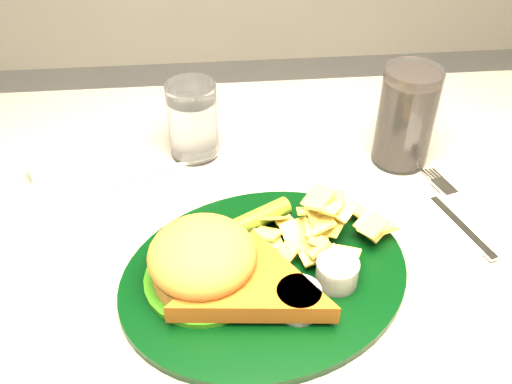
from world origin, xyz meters
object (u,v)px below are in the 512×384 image
Objects in this scene: cola_glass at (406,117)px; fork_napkin at (459,222)px; dinner_plate at (265,255)px; water_glass at (193,120)px.

fork_napkin is at bearing -75.94° from cola_glass.
cola_glass is at bearing 87.22° from fork_napkin.
water_glass reaches higher than dinner_plate.
dinner_plate is at bearing 177.82° from fork_napkin.
water_glass is (-0.08, 0.27, 0.02)m from dinner_plate.
dinner_plate is 0.32m from cola_glass.
water_glass is 0.78× the size of cola_glass.
cola_glass is 0.17m from fork_napkin.
water_glass is at bearing 133.26° from fork_napkin.
dinner_plate is 2.10× the size of fork_napkin.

